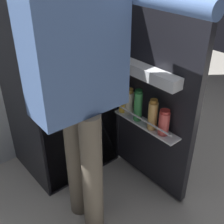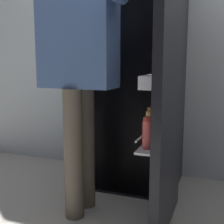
# 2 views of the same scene
# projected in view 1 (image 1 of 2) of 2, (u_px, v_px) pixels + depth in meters

# --- Properties ---
(ground_plane) EXTENTS (6.74, 6.74, 0.00)m
(ground_plane) POSITION_uv_depth(u_px,v_px,m) (107.00, 194.00, 2.04)
(ground_plane) COLOR #B7B2A8
(refrigerator) EXTENTS (0.70, 1.21, 1.66)m
(refrigerator) POSITION_uv_depth(u_px,v_px,m) (65.00, 66.00, 1.94)
(refrigerator) COLOR black
(refrigerator) RESTS_ON ground_plane
(person) EXTENTS (0.56, 0.80, 1.66)m
(person) POSITION_uv_depth(u_px,v_px,m) (79.00, 76.00, 1.36)
(person) COLOR #665B4C
(person) RESTS_ON ground_plane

